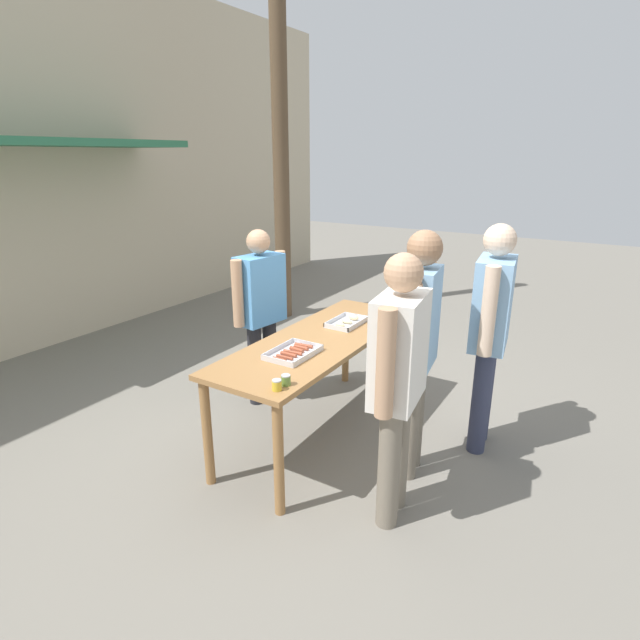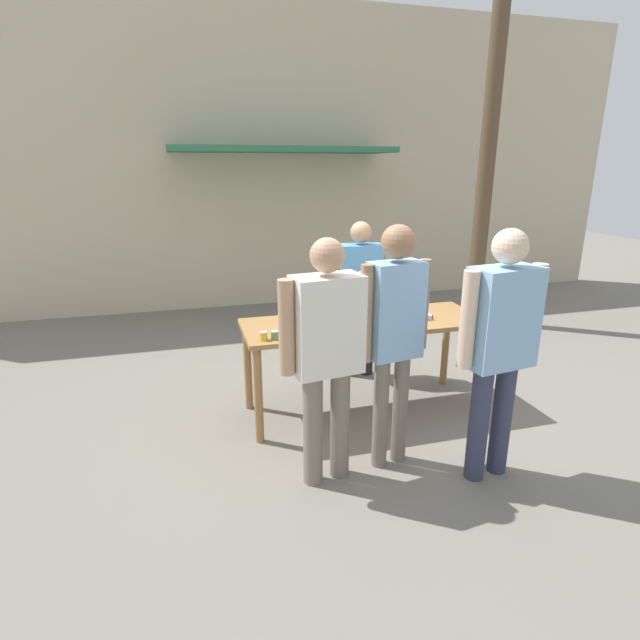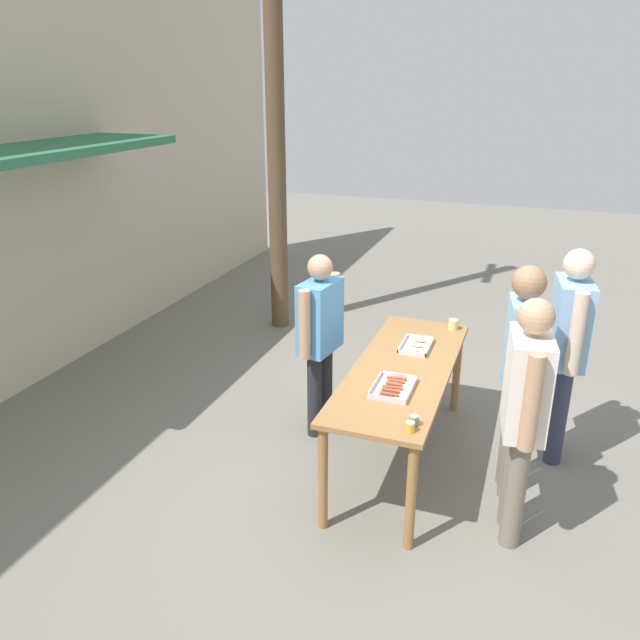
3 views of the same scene
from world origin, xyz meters
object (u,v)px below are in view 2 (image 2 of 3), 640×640
food_tray_sausages (321,324)px  person_server_behind_table (360,287)px  condiment_jar_ketchup (275,335)px  person_customer_waiting_in_line (394,326)px  person_customer_holding_hotdog (327,344)px  person_customer_with_cup (500,337)px  condiment_jar_mustard (264,336)px  food_tray_buns (408,316)px  beer_cup (474,315)px  utility_pole (495,70)px

food_tray_sausages → person_server_behind_table: size_ratio=0.25×
condiment_jar_ketchup → person_server_behind_table: 1.53m
condiment_jar_ketchup → person_customer_waiting_in_line: bearing=-38.7°
person_customer_waiting_in_line → person_customer_holding_hotdog: bearing=-0.8°
food_tray_sausages → person_customer_with_cup: 1.52m
food_tray_sausages → condiment_jar_ketchup: 0.51m
condiment_jar_ketchup → person_customer_holding_hotdog: 0.72m
condiment_jar_mustard → person_server_behind_table: size_ratio=0.04×
food_tray_buns → condiment_jar_ketchup: condiment_jar_ketchup is taller
condiment_jar_ketchup → beer_cup: (1.80, 0.02, 0.01)m
beer_cup → person_customer_holding_hotdog: size_ratio=0.05×
person_customer_with_cup → utility_pole: utility_pole is taller
condiment_jar_mustard → person_server_behind_table: person_server_behind_table is taller
person_customer_holding_hotdog → person_server_behind_table: bearing=-124.1°
condiment_jar_mustard → beer_cup: bearing=0.4°
condiment_jar_mustard → person_customer_waiting_in_line: size_ratio=0.04×
food_tray_buns → beer_cup: (0.53, -0.23, 0.03)m
person_server_behind_table → food_tray_sausages: bearing=-120.6°
food_tray_sausages → person_customer_waiting_in_line: bearing=-70.4°
person_customer_holding_hotdog → condiment_jar_mustard: bearing=-72.2°
food_tray_sausages → utility_pole: utility_pole is taller
condiment_jar_ketchup → person_server_behind_table: person_server_behind_table is taller
food_tray_buns → person_customer_with_cup: size_ratio=0.21×
beer_cup → person_customer_holding_hotdog: person_customer_holding_hotdog is taller
food_tray_buns → condiment_jar_ketchup: 1.29m
person_customer_waiting_in_line → beer_cup: bearing=-157.8°
person_server_behind_table → utility_pole: utility_pole is taller
food_tray_sausages → person_customer_with_cup: (0.93, -1.19, 0.19)m
food_tray_sausages → food_tray_buns: food_tray_buns is taller
beer_cup → person_customer_holding_hotdog: (-1.56, -0.69, 0.13)m
food_tray_buns → person_customer_with_cup: (0.11, -1.18, 0.19)m
food_tray_sausages → condiment_jar_mustard: bearing=-155.5°
person_server_behind_table → utility_pole: size_ratio=0.25×
food_tray_buns → beer_cup: 0.57m
food_tray_buns → utility_pole: 3.91m
condiment_jar_mustard → person_customer_with_cup: size_ratio=0.04×
person_server_behind_table → person_customer_holding_hotdog: person_customer_holding_hotdog is taller
condiment_jar_mustard → person_customer_holding_hotdog: bearing=-64.7°
person_customer_with_cup → food_tray_buns: bearing=-92.2°
person_server_behind_table → beer_cup: bearing=-48.0°
food_tray_sausages → person_customer_holding_hotdog: person_customer_holding_hotdog is taller
person_server_behind_table → utility_pole: bearing=39.4°
person_server_behind_table → person_customer_with_cup: 2.02m
condiment_jar_ketchup → person_customer_holding_hotdog: bearing=-71.0°
food_tray_buns → person_customer_waiting_in_line: bearing=-121.4°
beer_cup → person_customer_with_cup: (-0.41, -0.96, 0.16)m
food_tray_sausages → food_tray_buns: size_ratio=1.07×
food_tray_buns → person_server_behind_table: 0.83m
food_tray_sausages → condiment_jar_ketchup: condiment_jar_ketchup is taller
person_customer_holding_hotdog → person_customer_waiting_in_line: person_customer_waiting_in_line is taller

